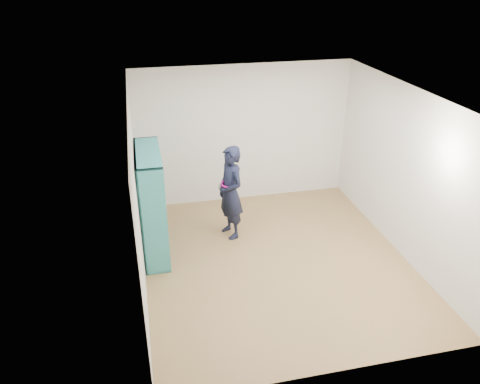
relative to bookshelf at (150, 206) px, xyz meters
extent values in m
plane|color=olive|center=(1.83, -0.69, -0.83)|extent=(4.50, 4.50, 0.00)
plane|color=white|center=(1.83, -0.69, 1.77)|extent=(4.50, 4.50, 0.00)
cube|color=silver|center=(-0.17, -0.69, 0.47)|extent=(0.02, 4.50, 2.60)
cube|color=silver|center=(3.83, -0.69, 0.47)|extent=(0.02, 4.50, 2.60)
cube|color=silver|center=(1.83, 1.56, 0.47)|extent=(4.00, 0.02, 2.60)
cube|color=silver|center=(1.83, -2.94, 0.47)|extent=(4.00, 0.02, 2.60)
cube|color=teal|center=(0.03, -0.62, 0.03)|extent=(0.37, 0.03, 1.71)
cube|color=teal|center=(0.03, 0.64, 0.03)|extent=(0.37, 0.03, 1.71)
cube|color=teal|center=(0.03, 0.01, -0.82)|extent=(0.37, 1.28, 0.03)
cube|color=teal|center=(0.03, 0.01, 0.87)|extent=(0.37, 1.28, 0.03)
cube|color=teal|center=(-0.14, 0.01, 0.03)|extent=(0.03, 1.28, 1.71)
cube|color=teal|center=(0.03, -0.19, 0.03)|extent=(0.35, 0.03, 1.66)
cube|color=teal|center=(0.03, 0.22, 0.03)|extent=(0.35, 0.03, 1.66)
cube|color=teal|center=(0.03, 0.01, -0.39)|extent=(0.35, 1.23, 0.03)
cube|color=teal|center=(0.03, 0.01, 0.03)|extent=(0.35, 1.23, 0.03)
cube|color=teal|center=(0.03, 0.01, 0.44)|extent=(0.35, 1.23, 0.03)
cube|color=beige|center=(0.05, -0.41, -0.74)|extent=(0.24, 0.15, 0.09)
cube|color=black|center=(0.06, -0.46, -0.24)|extent=(0.19, 0.17, 0.27)
cube|color=maroon|center=(0.06, -0.46, 0.19)|extent=(0.19, 0.17, 0.30)
cube|color=silver|center=(0.05, -0.41, 0.48)|extent=(0.24, 0.15, 0.06)
cube|color=navy|center=(0.06, -0.05, -0.64)|extent=(0.19, 0.17, 0.30)
cube|color=brown|center=(0.06, -0.05, -0.27)|extent=(0.19, 0.17, 0.21)
cube|color=#BFB28C|center=(0.05, 0.00, 0.08)|extent=(0.24, 0.15, 0.09)
cube|color=#26594C|center=(0.06, -0.05, 0.59)|extent=(0.19, 0.17, 0.28)
cube|color=beige|center=(0.06, 0.36, -0.67)|extent=(0.19, 0.17, 0.24)
cube|color=black|center=(0.05, 0.41, -0.33)|extent=(0.24, 0.15, 0.09)
cube|color=maroon|center=(0.06, 0.36, 0.17)|extent=(0.19, 0.17, 0.26)
cube|color=silver|center=(0.06, 0.36, 0.56)|extent=(0.19, 0.17, 0.22)
imported|color=black|center=(1.31, 0.24, -0.03)|extent=(0.54, 0.67, 1.59)
torus|color=#A80C78|center=(1.31, 0.24, 0.13)|extent=(0.41, 0.41, 0.04)
cube|color=silver|center=(1.14, 0.28, 0.07)|extent=(0.04, 0.10, 0.13)
cube|color=black|center=(1.14, 0.28, 0.07)|extent=(0.04, 0.09, 0.13)
camera|label=1|loc=(-0.04, -6.46, 3.37)|focal=35.00mm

